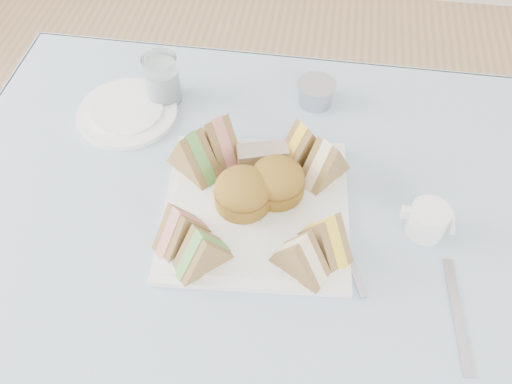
# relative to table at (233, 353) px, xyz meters

# --- Properties ---
(table) EXTENTS (0.90, 0.90, 0.74)m
(table) POSITION_rel_table_xyz_m (0.00, 0.00, 0.00)
(table) COLOR brown
(table) RESTS_ON floor
(tablecloth) EXTENTS (1.02, 1.02, 0.01)m
(tablecloth) POSITION_rel_table_xyz_m (0.00, 0.00, 0.37)
(tablecloth) COLOR silver
(tablecloth) RESTS_ON table
(serving_plate) EXTENTS (0.32, 0.32, 0.01)m
(serving_plate) POSITION_rel_table_xyz_m (0.03, 0.10, 0.38)
(serving_plate) COLOR white
(serving_plate) RESTS_ON tablecloth
(sandwich_fl_a) EXTENTS (0.09, 0.10, 0.08)m
(sandwich_fl_a) POSITION_rel_table_xyz_m (-0.07, 0.02, 0.43)
(sandwich_fl_a) COLOR olive
(sandwich_fl_a) RESTS_ON serving_plate
(sandwich_fl_b) EXTENTS (0.09, 0.09, 0.08)m
(sandwich_fl_b) POSITION_rel_table_xyz_m (-0.03, -0.02, 0.43)
(sandwich_fl_b) COLOR olive
(sandwich_fl_b) RESTS_ON serving_plate
(sandwich_fr_a) EXTENTS (0.09, 0.09, 0.08)m
(sandwich_fr_a) POSITION_rel_table_xyz_m (0.15, 0.04, 0.43)
(sandwich_fr_a) COLOR olive
(sandwich_fr_a) RESTS_ON serving_plate
(sandwich_fr_b) EXTENTS (0.10, 0.08, 0.08)m
(sandwich_fr_b) POSITION_rel_table_xyz_m (0.11, -0.00, 0.43)
(sandwich_fr_b) COLOR olive
(sandwich_fr_b) RESTS_ON serving_plate
(sandwich_bl_a) EXTENTS (0.11, 0.10, 0.09)m
(sandwich_bl_a) POSITION_rel_table_xyz_m (-0.08, 0.16, 0.43)
(sandwich_bl_a) COLOR olive
(sandwich_bl_a) RESTS_ON serving_plate
(sandwich_bl_b) EXTENTS (0.10, 0.10, 0.09)m
(sandwich_bl_b) POSITION_rel_table_xyz_m (-0.05, 0.20, 0.43)
(sandwich_bl_b) COLOR olive
(sandwich_bl_b) RESTS_ON serving_plate
(sandwich_br_a) EXTENTS (0.09, 0.10, 0.08)m
(sandwich_br_a) POSITION_rel_table_xyz_m (0.14, 0.18, 0.43)
(sandwich_br_a) COLOR olive
(sandwich_br_a) RESTS_ON serving_plate
(sandwich_br_b) EXTENTS (0.10, 0.09, 0.08)m
(sandwich_br_b) POSITION_rel_table_xyz_m (0.10, 0.22, 0.43)
(sandwich_br_b) COLOR olive
(sandwich_br_b) RESTS_ON serving_plate
(scone_left) EXTENTS (0.11, 0.11, 0.06)m
(scone_left) POSITION_rel_table_xyz_m (0.01, 0.10, 0.42)
(scone_left) COLOR #91631C
(scone_left) RESTS_ON serving_plate
(scone_right) EXTENTS (0.12, 0.12, 0.06)m
(scone_right) POSITION_rel_table_xyz_m (0.06, 0.14, 0.42)
(scone_right) COLOR #91631C
(scone_right) RESTS_ON serving_plate
(pastry_slice) EXTENTS (0.09, 0.06, 0.04)m
(pastry_slice) POSITION_rel_table_xyz_m (0.03, 0.19, 0.41)
(pastry_slice) COLOR #D5B37D
(pastry_slice) RESTS_ON serving_plate
(side_plate) EXTENTS (0.20, 0.20, 0.01)m
(side_plate) POSITION_rel_table_xyz_m (-0.24, 0.29, 0.38)
(side_plate) COLOR white
(side_plate) RESTS_ON tablecloth
(water_glass) EXTENTS (0.07, 0.07, 0.10)m
(water_glass) POSITION_rel_table_xyz_m (-0.18, 0.34, 0.42)
(water_glass) COLOR white
(water_glass) RESTS_ON tablecloth
(tea_strainer) EXTENTS (0.09, 0.09, 0.04)m
(tea_strainer) POSITION_rel_table_xyz_m (0.11, 0.38, 0.40)
(tea_strainer) COLOR #A6A3BA
(tea_strainer) RESTS_ON tablecloth
(knife) EXTENTS (0.03, 0.18, 0.00)m
(knife) POSITION_rel_table_xyz_m (0.35, -0.04, 0.38)
(knife) COLOR #A6A3BA
(knife) RESTS_ON tablecloth
(fork) EXTENTS (0.07, 0.17, 0.00)m
(fork) POSITION_rel_table_xyz_m (0.18, 0.05, 0.38)
(fork) COLOR #A6A3BA
(fork) RESTS_ON tablecloth
(creamer_jug) EXTENTS (0.07, 0.07, 0.05)m
(creamer_jug) POSITION_rel_table_xyz_m (0.30, 0.10, 0.40)
(creamer_jug) COLOR white
(creamer_jug) RESTS_ON tablecloth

